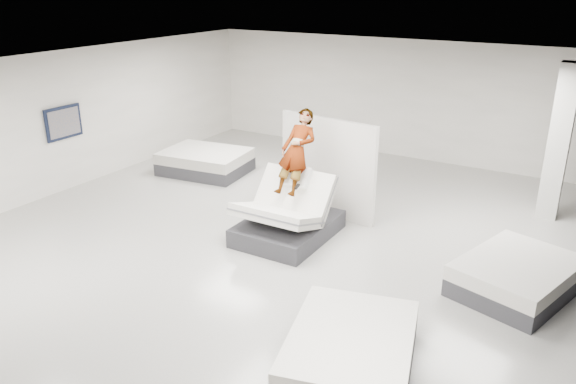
% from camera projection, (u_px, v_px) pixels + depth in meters
% --- Properties ---
extents(room, '(14.00, 14.04, 3.20)m').
position_uv_depth(room, '(270.00, 172.00, 9.57)').
color(room, '#B0ADA6').
rests_on(room, ground).
extents(hero_bed, '(1.53, 2.01, 1.35)m').
position_uv_depth(hero_bed, '(287.00, 218.00, 10.70)').
color(hero_bed, '#353439').
rests_on(hero_bed, floor).
extents(person, '(0.63, 1.67, 1.21)m').
position_uv_depth(person, '(296.00, 169.00, 10.66)').
color(person, slate).
rests_on(person, hero_bed).
extents(remote, '(0.05, 0.14, 0.08)m').
position_uv_depth(remote, '(297.00, 187.00, 10.34)').
color(remote, black).
rests_on(remote, person).
extents(divider_panel, '(2.28, 0.40, 2.07)m').
position_uv_depth(divider_panel, '(327.00, 167.00, 11.58)').
color(divider_panel, silver).
rests_on(divider_panel, floor).
extents(flat_bed_right_far, '(1.96, 2.29, 0.54)m').
position_uv_depth(flat_bed_right_far, '(517.00, 276.00, 8.89)').
color(flat_bed_right_far, '#353439').
rests_on(flat_bed_right_far, floor).
extents(flat_bed_right_near, '(1.97, 2.33, 0.55)m').
position_uv_depth(flat_bed_right_near, '(350.00, 353.00, 7.07)').
color(flat_bed_right_near, '#353439').
rests_on(flat_bed_right_near, floor).
extents(flat_bed_left_far, '(2.26, 1.81, 0.57)m').
position_uv_depth(flat_bed_left_far, '(205.00, 162.00, 14.38)').
color(flat_bed_left_far, '#353439').
rests_on(flat_bed_left_far, floor).
extents(column, '(0.40, 0.40, 3.20)m').
position_uv_depth(column, '(559.00, 143.00, 11.25)').
color(column, silver).
rests_on(column, floor).
extents(wall_poster, '(0.06, 0.95, 0.75)m').
position_uv_depth(wall_poster, '(64.00, 123.00, 12.81)').
color(wall_poster, black).
rests_on(wall_poster, wall_left).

